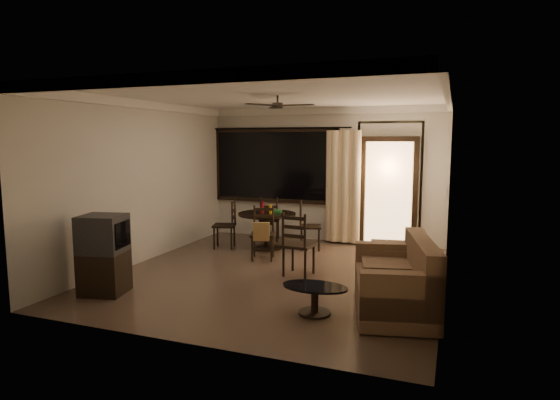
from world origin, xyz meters
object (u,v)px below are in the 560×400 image
at_px(dining_chair_west, 225,234).
at_px(sofa, 399,283).
at_px(side_chair, 298,256).
at_px(dining_chair_north, 270,227).
at_px(dining_chair_south, 263,243).
at_px(armchair, 401,265).
at_px(coffee_table, 315,295).
at_px(dining_chair_east, 310,235).
at_px(tv_cabinet, 104,254).
at_px(dining_table, 267,221).

distance_m(dining_chair_west, sofa, 4.31).
bearing_deg(sofa, side_chair, 134.73).
bearing_deg(dining_chair_west, dining_chair_north, 132.00).
height_order(dining_chair_south, armchair, dining_chair_south).
bearing_deg(coffee_table, dining_chair_west, 133.60).
height_order(dining_chair_west, dining_chair_north, same).
bearing_deg(sofa, dining_chair_south, 132.53).
height_order(dining_chair_west, coffee_table, dining_chair_west).
relative_size(dining_chair_west, dining_chair_east, 1.00).
xyz_separation_m(dining_chair_east, dining_chair_south, (-0.55, -1.06, 0.02)).
bearing_deg(side_chair, armchair, -177.68).
xyz_separation_m(tv_cabinet, armchair, (3.84, 1.72, -0.23)).
bearing_deg(dining_chair_south, dining_chair_west, 134.30).
bearing_deg(tv_cabinet, dining_table, 58.93).
distance_m(dining_table, sofa, 3.82).
relative_size(dining_chair_west, sofa, 0.52).
distance_m(dining_chair_south, sofa, 3.11).
xyz_separation_m(sofa, coffee_table, (-0.95, -0.47, -0.12)).
xyz_separation_m(dining_chair_west, coffee_table, (2.67, -2.80, -0.04)).
relative_size(dining_chair_east, dining_chair_south, 1.00).
relative_size(armchair, side_chair, 0.87).
xyz_separation_m(dining_table, dining_chair_north, (-0.23, 0.70, -0.28)).
xyz_separation_m(dining_chair_east, tv_cabinet, (-1.90, -3.55, 0.27)).
bearing_deg(armchair, dining_chair_north, 133.74).
relative_size(sofa, armchair, 2.07).
xyz_separation_m(dining_chair_west, dining_chair_east, (1.60, 0.48, 0.00)).
bearing_deg(tv_cabinet, dining_chair_north, 65.06).
bearing_deg(dining_chair_west, coffee_table, 26.77).
bearing_deg(side_chair, coffee_table, 119.51).
bearing_deg(armchair, sofa, -94.27).
bearing_deg(armchair, dining_table, 141.29).
bearing_deg(dining_table, dining_chair_west, -163.08).
bearing_deg(dining_chair_west, sofa, 40.31).
distance_m(sofa, side_chair, 1.96).
bearing_deg(side_chair, dining_chair_north, -53.97).
xyz_separation_m(armchair, coffee_table, (-0.87, -1.46, -0.09)).
distance_m(dining_table, coffee_table, 3.59).
bearing_deg(armchair, dining_chair_east, 128.09).
relative_size(dining_chair_west, tv_cabinet, 0.86).
distance_m(armchair, coffee_table, 1.70).
xyz_separation_m(dining_chair_east, side_chair, (0.36, -1.78, 0.02)).
height_order(sofa, armchair, sofa).
bearing_deg(side_chair, sofa, 152.12).
height_order(dining_table, coffee_table, dining_table).
relative_size(dining_chair_north, side_chair, 0.93).
xyz_separation_m(dining_chair_south, dining_chair_north, (-0.48, 1.53, -0.02)).
xyz_separation_m(dining_table, dining_chair_south, (0.25, -0.82, -0.25)).
xyz_separation_m(dining_chair_north, sofa, (3.04, -3.28, 0.08)).
distance_m(dining_table, dining_chair_north, 0.79).
xyz_separation_m(dining_chair_north, armchair, (2.97, -2.29, 0.04)).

